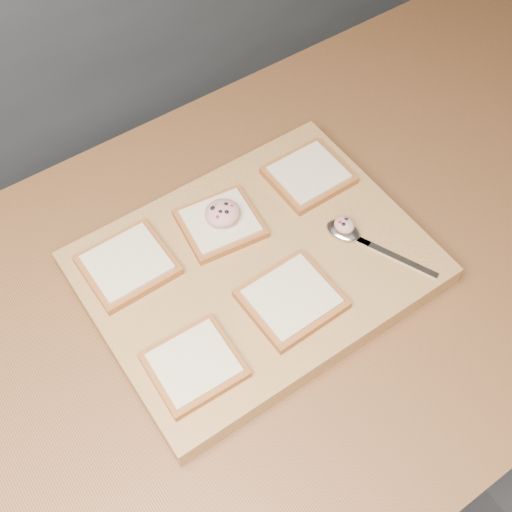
{
  "coord_description": "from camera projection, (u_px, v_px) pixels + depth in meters",
  "views": [
    {
      "loc": [
        -0.17,
        -0.4,
        1.73
      ],
      "look_at": [
        0.12,
        0.02,
        0.95
      ],
      "focal_mm": 45.0,
      "sensor_mm": 36.0,
      "label": 1
    }
  ],
  "objects": [
    {
      "name": "bread_far_left",
      "position": [
        128.0,
        265.0,
        0.93
      ],
      "size": [
        0.12,
        0.11,
        0.02
      ],
      "color": "#955926",
      "rests_on": "cutting_board"
    },
    {
      "name": "island_counter",
      "position": [
        214.0,
        427.0,
        1.3
      ],
      "size": [
        2.0,
        0.8,
        0.9
      ],
      "color": "slate",
      "rests_on": "ground"
    },
    {
      "name": "spoon",
      "position": [
        351.0,
        234.0,
        0.96
      ],
      "size": [
        0.1,
        0.17,
        0.01
      ],
      "color": "silver",
      "rests_on": "cutting_board"
    },
    {
      "name": "ground",
      "position": [
        224.0,
        485.0,
        1.68
      ],
      "size": [
        4.0,
        4.0,
        0.0
      ],
      "primitive_type": "plane",
      "color": "#515459",
      "rests_on": "ground"
    },
    {
      "name": "cutting_board",
      "position": [
        256.0,
        268.0,
        0.96
      ],
      "size": [
        0.48,
        0.37,
        0.04
      ],
      "primitive_type": "cube",
      "color": "tan",
      "rests_on": "island_counter"
    },
    {
      "name": "tuna_salad_dollop",
      "position": [
        223.0,
        213.0,
        0.95
      ],
      "size": [
        0.05,
        0.05,
        0.03
      ],
      "color": "tan",
      "rests_on": "bread_far_center"
    },
    {
      "name": "bread_near_center",
      "position": [
        291.0,
        299.0,
        0.9
      ],
      "size": [
        0.13,
        0.12,
        0.02
      ],
      "color": "#955926",
      "rests_on": "cutting_board"
    },
    {
      "name": "bread_far_right",
      "position": [
        309.0,
        175.0,
        1.02
      ],
      "size": [
        0.12,
        0.11,
        0.02
      ],
      "color": "#955926",
      "rests_on": "cutting_board"
    },
    {
      "name": "bread_far_center",
      "position": [
        220.0,
        223.0,
        0.97
      ],
      "size": [
        0.13,
        0.12,
        0.02
      ],
      "color": "#955926",
      "rests_on": "cutting_board"
    },
    {
      "name": "spoon_salad",
      "position": [
        344.0,
        225.0,
        0.95
      ],
      "size": [
        0.03,
        0.03,
        0.02
      ],
      "color": "tan",
      "rests_on": "spoon"
    },
    {
      "name": "bread_near_left",
      "position": [
        194.0,
        365.0,
        0.84
      ],
      "size": [
        0.12,
        0.11,
        0.02
      ],
      "color": "#955926",
      "rests_on": "cutting_board"
    }
  ]
}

